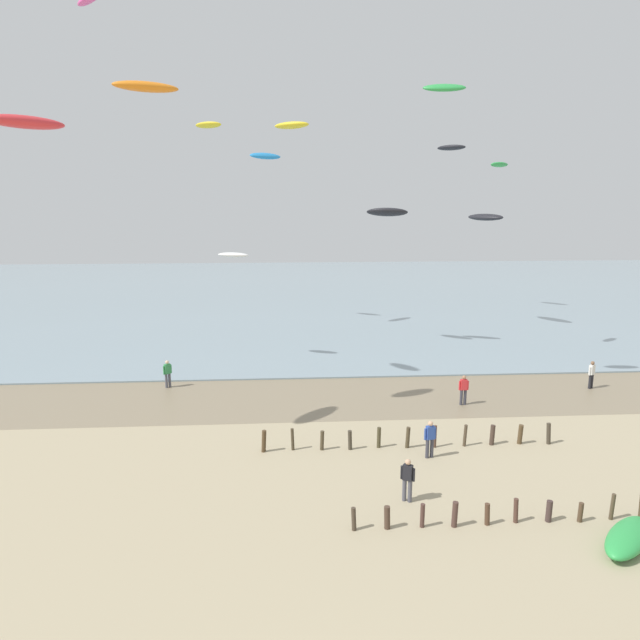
{
  "coord_description": "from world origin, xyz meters",
  "views": [
    {
      "loc": [
        -1.72,
        -8.66,
        11.22
      ],
      "look_at": [
        -0.34,
        12.04,
        6.92
      ],
      "focal_mm": 32.44,
      "sensor_mm": 36.0,
      "label": 1
    }
  ],
  "objects_px": {
    "person_nearest_camera": "(592,374)",
    "grounded_kite": "(628,537)",
    "kite_aloft_2": "(265,156)",
    "kite_aloft_3": "(25,122)",
    "kite_aloft_8": "(233,255)",
    "kite_aloft_11": "(387,212)",
    "person_mid_beach": "(464,389)",
    "kite_aloft_12": "(208,125)",
    "kite_aloft_5": "(146,87)",
    "person_by_waterline": "(430,438)",
    "kite_aloft_9": "(499,165)",
    "kite_aloft_7": "(444,88)",
    "kite_aloft_1": "(485,217)",
    "person_left_flank": "(168,373)",
    "person_right_flank": "(408,479)",
    "kite_aloft_6": "(291,125)",
    "kite_aloft_0": "(451,148)"
  },
  "relations": [
    {
      "from": "kite_aloft_1",
      "to": "kite_aloft_6",
      "type": "xyz_separation_m",
      "value": [
        -16.85,
        -8.11,
        6.47
      ]
    },
    {
      "from": "kite_aloft_7",
      "to": "kite_aloft_8",
      "type": "distance_m",
      "value": 17.22
    },
    {
      "from": "person_nearest_camera",
      "to": "person_left_flank",
      "type": "xyz_separation_m",
      "value": [
        -25.69,
        1.89,
        0.0
      ]
    },
    {
      "from": "kite_aloft_2",
      "to": "kite_aloft_3",
      "type": "bearing_deg",
      "value": -143.67
    },
    {
      "from": "person_nearest_camera",
      "to": "grounded_kite",
      "type": "distance_m",
      "value": 17.55
    },
    {
      "from": "person_by_waterline",
      "to": "kite_aloft_9",
      "type": "height_order",
      "value": "kite_aloft_9"
    },
    {
      "from": "person_right_flank",
      "to": "kite_aloft_6",
      "type": "distance_m",
      "value": 26.82
    },
    {
      "from": "person_left_flank",
      "to": "person_right_flank",
      "type": "height_order",
      "value": "same"
    },
    {
      "from": "kite_aloft_6",
      "to": "kite_aloft_11",
      "type": "distance_m",
      "value": 9.24
    },
    {
      "from": "kite_aloft_2",
      "to": "person_left_flank",
      "type": "bearing_deg",
      "value": -144.0
    },
    {
      "from": "kite_aloft_1",
      "to": "kite_aloft_7",
      "type": "bearing_deg",
      "value": -59.9
    },
    {
      "from": "kite_aloft_3",
      "to": "kite_aloft_5",
      "type": "relative_size",
      "value": 1.12
    },
    {
      "from": "kite_aloft_6",
      "to": "kite_aloft_7",
      "type": "relative_size",
      "value": 1.21
    },
    {
      "from": "person_left_flank",
      "to": "person_right_flank",
      "type": "distance_m",
      "value": 18.57
    },
    {
      "from": "kite_aloft_5",
      "to": "kite_aloft_2",
      "type": "bearing_deg",
      "value": -124.57
    },
    {
      "from": "person_right_flank",
      "to": "kite_aloft_12",
      "type": "distance_m",
      "value": 37.18
    },
    {
      "from": "person_nearest_camera",
      "to": "grounded_kite",
      "type": "relative_size",
      "value": 0.54
    },
    {
      "from": "person_left_flank",
      "to": "kite_aloft_3",
      "type": "xyz_separation_m",
      "value": [
        -3.31,
        -9.0,
        13.42
      ]
    },
    {
      "from": "kite_aloft_3",
      "to": "kite_aloft_11",
      "type": "distance_m",
      "value": 25.52
    },
    {
      "from": "kite_aloft_3",
      "to": "kite_aloft_8",
      "type": "bearing_deg",
      "value": -160.98
    },
    {
      "from": "kite_aloft_8",
      "to": "grounded_kite",
      "type": "bearing_deg",
      "value": -35.6
    },
    {
      "from": "kite_aloft_8",
      "to": "kite_aloft_11",
      "type": "distance_m",
      "value": 11.84
    },
    {
      "from": "grounded_kite",
      "to": "kite_aloft_8",
      "type": "height_order",
      "value": "kite_aloft_8"
    },
    {
      "from": "person_right_flank",
      "to": "kite_aloft_8",
      "type": "height_order",
      "value": "kite_aloft_8"
    },
    {
      "from": "person_nearest_camera",
      "to": "person_mid_beach",
      "type": "xyz_separation_m",
      "value": [
        -8.64,
        -2.32,
        0.0
      ]
    },
    {
      "from": "kite_aloft_9",
      "to": "person_mid_beach",
      "type": "bearing_deg",
      "value": 26.89
    },
    {
      "from": "kite_aloft_7",
      "to": "kite_aloft_1",
      "type": "bearing_deg",
      "value": -110.01
    },
    {
      "from": "kite_aloft_12",
      "to": "person_left_flank",
      "type": "bearing_deg",
      "value": -62.3
    },
    {
      "from": "person_left_flank",
      "to": "kite_aloft_12",
      "type": "relative_size",
      "value": 0.65
    },
    {
      "from": "kite_aloft_1",
      "to": "kite_aloft_8",
      "type": "xyz_separation_m",
      "value": [
        -20.94,
        -9.85,
        -2.23
      ]
    },
    {
      "from": "kite_aloft_7",
      "to": "person_nearest_camera",
      "type": "bearing_deg",
      "value": -170.39
    },
    {
      "from": "kite_aloft_2",
      "to": "kite_aloft_3",
      "type": "height_order",
      "value": "kite_aloft_2"
    },
    {
      "from": "person_by_waterline",
      "to": "grounded_kite",
      "type": "xyz_separation_m",
      "value": [
        4.86,
        -7.06,
        -0.6
      ]
    },
    {
      "from": "person_by_waterline",
      "to": "kite_aloft_12",
      "type": "bearing_deg",
      "value": 114.07
    },
    {
      "from": "person_left_flank",
      "to": "kite_aloft_7",
      "type": "xyz_separation_m",
      "value": [
        15.75,
        -2.39,
        16.15
      ]
    },
    {
      "from": "person_mid_beach",
      "to": "kite_aloft_3",
      "type": "relative_size",
      "value": 0.52
    },
    {
      "from": "kite_aloft_1",
      "to": "kite_aloft_7",
      "type": "xyz_separation_m",
      "value": [
        -8.93,
        -17.7,
        7.27
      ]
    },
    {
      "from": "kite_aloft_8",
      "to": "kite_aloft_3",
      "type": "bearing_deg",
      "value": -93.65
    },
    {
      "from": "person_nearest_camera",
      "to": "person_by_waterline",
      "type": "xyz_separation_m",
      "value": [
        -12.22,
        -8.86,
        0.0
      ]
    },
    {
      "from": "person_mid_beach",
      "to": "kite_aloft_12",
      "type": "bearing_deg",
      "value": 126.94
    },
    {
      "from": "kite_aloft_8",
      "to": "kite_aloft_11",
      "type": "relative_size",
      "value": 0.74
    },
    {
      "from": "person_mid_beach",
      "to": "kite_aloft_2",
      "type": "relative_size",
      "value": 0.59
    },
    {
      "from": "person_right_flank",
      "to": "person_nearest_camera",
      "type": "bearing_deg",
      "value": 41.83
    },
    {
      "from": "kite_aloft_7",
      "to": "person_right_flank",
      "type": "bearing_deg",
      "value": 78.02
    },
    {
      "from": "person_by_waterline",
      "to": "kite_aloft_3",
      "type": "xyz_separation_m",
      "value": [
        -16.78,
        1.75,
        13.42
      ]
    },
    {
      "from": "kite_aloft_0",
      "to": "kite_aloft_11",
      "type": "xyz_separation_m",
      "value": [
        -8.54,
        -13.59,
        -5.78
      ]
    },
    {
      "from": "grounded_kite",
      "to": "kite_aloft_7",
      "type": "bearing_deg",
      "value": -123.88
    },
    {
      "from": "person_nearest_camera",
      "to": "kite_aloft_5",
      "type": "relative_size",
      "value": 0.58
    },
    {
      "from": "person_nearest_camera",
      "to": "grounded_kite",
      "type": "height_order",
      "value": "person_nearest_camera"
    },
    {
      "from": "kite_aloft_3",
      "to": "kite_aloft_11",
      "type": "height_order",
      "value": "kite_aloft_3"
    }
  ]
}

